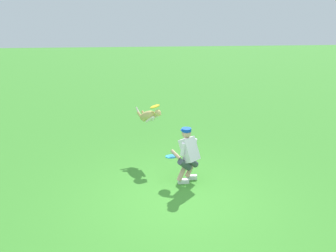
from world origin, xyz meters
name	(u,v)px	position (x,y,z in m)	size (l,w,h in m)	color
ground_plane	(180,201)	(0.00, 0.00, 0.00)	(60.00, 60.00, 0.00)	#3E8C2E
person	(188,154)	(-0.29, -0.85, 0.70)	(0.71, 0.57, 1.29)	silver
dog	(149,116)	(0.54, -2.42, 1.14)	(0.71, 0.80, 0.51)	tan
frisbee_flying	(155,106)	(0.39, -2.30, 1.43)	(0.25, 0.25, 0.02)	yellow
frisbee_held	(171,156)	(0.09, -0.93, 0.61)	(0.27, 0.27, 0.02)	#2B96DD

